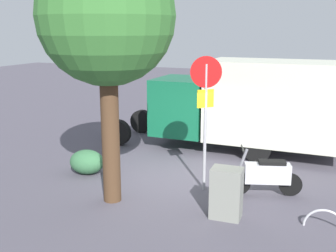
{
  "coord_description": "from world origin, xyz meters",
  "views": [
    {
      "loc": [
        -3.88,
        9.79,
        4.0
      ],
      "look_at": [
        0.4,
        -0.44,
        1.34
      ],
      "focal_mm": 43.45,
      "sensor_mm": 36.0,
      "label": 1
    }
  ],
  "objects_px": {
    "street_tree": "(107,19)",
    "stop_sign": "(206,103)",
    "utility_cabinet": "(226,193)",
    "bike_rack_hoop": "(324,228)",
    "box_truck_near": "(248,103)",
    "motorcycle": "(267,175)"
  },
  "relations": [
    {
      "from": "stop_sign",
      "to": "bike_rack_hoop",
      "type": "bearing_deg",
      "value": 160.55
    },
    {
      "from": "motorcycle",
      "to": "utility_cabinet",
      "type": "height_order",
      "value": "motorcycle"
    },
    {
      "from": "street_tree",
      "to": "bike_rack_hoop",
      "type": "relative_size",
      "value": 6.8
    },
    {
      "from": "stop_sign",
      "to": "bike_rack_hoop",
      "type": "relative_size",
      "value": 3.97
    },
    {
      "from": "stop_sign",
      "to": "street_tree",
      "type": "height_order",
      "value": "street_tree"
    },
    {
      "from": "utility_cabinet",
      "to": "stop_sign",
      "type": "bearing_deg",
      "value": -54.97
    },
    {
      "from": "box_truck_near",
      "to": "stop_sign",
      "type": "height_order",
      "value": "stop_sign"
    },
    {
      "from": "motorcycle",
      "to": "stop_sign",
      "type": "height_order",
      "value": "stop_sign"
    },
    {
      "from": "box_truck_near",
      "to": "bike_rack_hoop",
      "type": "xyz_separation_m",
      "value": [
        -2.64,
        4.79,
        -1.65
      ]
    },
    {
      "from": "stop_sign",
      "to": "bike_rack_hoop",
      "type": "distance_m",
      "value": 3.83
    },
    {
      "from": "box_truck_near",
      "to": "stop_sign",
      "type": "relative_size",
      "value": 2.34
    },
    {
      "from": "street_tree",
      "to": "utility_cabinet",
      "type": "xyz_separation_m",
      "value": [
        -2.74,
        -0.15,
        -3.65
      ]
    },
    {
      "from": "stop_sign",
      "to": "utility_cabinet",
      "type": "xyz_separation_m",
      "value": [
        -0.92,
        1.32,
        -1.69
      ]
    },
    {
      "from": "box_truck_near",
      "to": "motorcycle",
      "type": "relative_size",
      "value": 4.51
    },
    {
      "from": "utility_cabinet",
      "to": "street_tree",
      "type": "bearing_deg",
      "value": 3.12
    },
    {
      "from": "street_tree",
      "to": "utility_cabinet",
      "type": "bearing_deg",
      "value": -176.88
    },
    {
      "from": "motorcycle",
      "to": "street_tree",
      "type": "height_order",
      "value": "street_tree"
    },
    {
      "from": "box_truck_near",
      "to": "stop_sign",
      "type": "distance_m",
      "value": 3.81
    },
    {
      "from": "box_truck_near",
      "to": "bike_rack_hoop",
      "type": "bearing_deg",
      "value": 118.34
    },
    {
      "from": "stop_sign",
      "to": "street_tree",
      "type": "bearing_deg",
      "value": 38.97
    },
    {
      "from": "street_tree",
      "to": "utility_cabinet",
      "type": "distance_m",
      "value": 4.57
    },
    {
      "from": "street_tree",
      "to": "stop_sign",
      "type": "bearing_deg",
      "value": -141.03
    }
  ]
}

